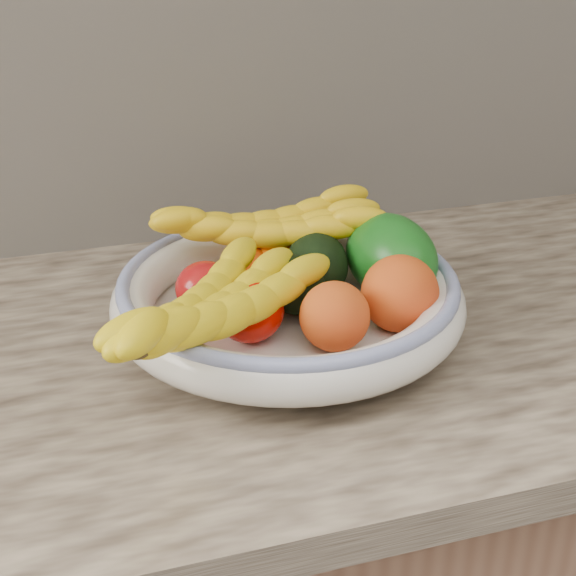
# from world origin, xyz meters

# --- Properties ---
(fruit_bowl) EXTENTS (0.39, 0.39, 0.08)m
(fruit_bowl) POSITION_xyz_m (0.00, 1.66, 0.95)
(fruit_bowl) COLOR silver
(fruit_bowl) RESTS_ON kitchen_counter
(clementine_back_left) EXTENTS (0.06, 0.06, 0.04)m
(clementine_back_left) POSITION_xyz_m (-0.02, 1.74, 0.95)
(clementine_back_left) COLOR #E04804
(clementine_back_left) RESTS_ON fruit_bowl
(clementine_back_right) EXTENTS (0.05, 0.05, 0.05)m
(clementine_back_right) POSITION_xyz_m (0.04, 1.77, 0.95)
(clementine_back_right) COLOR #FF6D05
(clementine_back_right) RESTS_ON fruit_bowl
(clementine_back_mid) EXTENTS (0.06, 0.06, 0.05)m
(clementine_back_mid) POSITION_xyz_m (0.00, 1.74, 0.95)
(clementine_back_mid) COLOR #FF6E05
(clementine_back_mid) RESTS_ON fruit_bowl
(tomato_left) EXTENTS (0.07, 0.07, 0.06)m
(tomato_left) POSITION_xyz_m (-0.09, 1.68, 0.96)
(tomato_left) COLOR #A30E10
(tomato_left) RESTS_ON fruit_bowl
(tomato_near_left) EXTENTS (0.10, 0.10, 0.07)m
(tomato_near_left) POSITION_xyz_m (-0.06, 1.62, 0.96)
(tomato_near_left) COLOR #C60A00
(tomato_near_left) RESTS_ON fruit_bowl
(avocado_center) EXTENTS (0.09, 0.11, 0.06)m
(avocado_center) POSITION_xyz_m (0.00, 1.66, 0.96)
(avocado_center) COLOR black
(avocado_center) RESTS_ON fruit_bowl
(avocado_right) EXTENTS (0.10, 0.12, 0.07)m
(avocado_right) POSITION_xyz_m (0.05, 1.70, 0.96)
(avocado_right) COLOR black
(avocado_right) RESTS_ON fruit_bowl
(green_mango) EXTENTS (0.14, 0.16, 0.12)m
(green_mango) POSITION_xyz_m (0.13, 1.67, 0.98)
(green_mango) COLOR #105712
(green_mango) RESTS_ON fruit_bowl
(peach_front) EXTENTS (0.08, 0.08, 0.07)m
(peach_front) POSITION_xyz_m (0.02, 1.57, 0.97)
(peach_front) COLOR orange
(peach_front) RESTS_ON fruit_bowl
(peach_right) EXTENTS (0.11, 0.11, 0.08)m
(peach_right) POSITION_xyz_m (0.11, 1.60, 0.97)
(peach_right) COLOR orange
(peach_right) RESTS_ON fruit_bowl
(banana_bunch_back) EXTENTS (0.30, 0.14, 0.08)m
(banana_bunch_back) POSITION_xyz_m (0.00, 1.76, 0.99)
(banana_bunch_back) COLOR yellow
(banana_bunch_back) RESTS_ON fruit_bowl
(banana_bunch_front) EXTENTS (0.31, 0.30, 0.09)m
(banana_bunch_front) POSITION_xyz_m (-0.10, 1.58, 0.98)
(banana_bunch_front) COLOR yellow
(banana_bunch_front) RESTS_ON fruit_bowl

